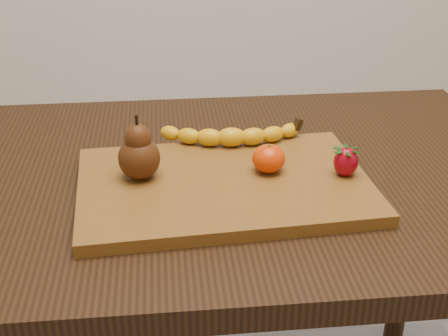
{
  "coord_description": "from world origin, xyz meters",
  "views": [
    {
      "loc": [
        -0.13,
        -0.92,
        1.24
      ],
      "look_at": [
        -0.04,
        -0.07,
        0.8
      ],
      "focal_mm": 50.0,
      "sensor_mm": 36.0,
      "label": 1
    }
  ],
  "objects": [
    {
      "name": "mandarin",
      "position": [
        0.03,
        -0.05,
        0.8
      ],
      "size": [
        0.07,
        0.07,
        0.04
      ],
      "primitive_type": "ellipsoid",
      "rotation": [
        0.0,
        0.0,
        -0.4
      ],
      "color": "#DA3702",
      "rests_on": "cutting_board"
    },
    {
      "name": "strawberry",
      "position": [
        0.15,
        -0.07,
        0.8
      ],
      "size": [
        0.05,
        0.05,
        0.05
      ],
      "primitive_type": null,
      "rotation": [
        0.0,
        0.0,
        0.4
      ],
      "color": "#9B0414",
      "rests_on": "cutting_board"
    },
    {
      "name": "table",
      "position": [
        0.0,
        0.0,
        0.66
      ],
      "size": [
        1.0,
        0.7,
        0.76
      ],
      "color": "black",
      "rests_on": "ground"
    },
    {
      "name": "banana",
      "position": [
        -0.01,
        0.06,
        0.8
      ],
      "size": [
        0.22,
        0.07,
        0.03
      ],
      "primitive_type": null,
      "rotation": [
        0.0,
        0.0,
        -0.05
      ],
      "color": "#EDAF0B",
      "rests_on": "cutting_board"
    },
    {
      "name": "pear",
      "position": [
        -0.17,
        -0.04,
        0.83
      ],
      "size": [
        0.07,
        0.07,
        0.1
      ],
      "primitive_type": null,
      "rotation": [
        0.0,
        0.0,
        -0.09
      ],
      "color": "#44210B",
      "rests_on": "cutting_board"
    },
    {
      "name": "cutting_board",
      "position": [
        -0.04,
        -0.07,
        0.77
      ],
      "size": [
        0.47,
        0.33,
        0.02
      ],
      "primitive_type": "cube",
      "rotation": [
        0.0,
        0.0,
        0.06
      ],
      "color": "brown",
      "rests_on": "table"
    }
  ]
}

